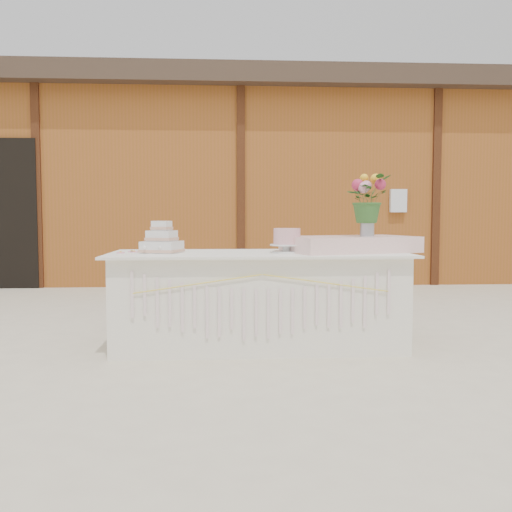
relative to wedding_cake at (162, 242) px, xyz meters
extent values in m
plane|color=beige|center=(0.78, 0.01, -0.86)|extent=(80.00, 80.00, 0.00)
cube|color=brown|center=(0.78, 6.01, 0.64)|extent=(12.00, 4.00, 3.00)
cube|color=#392A20|center=(0.78, 6.01, 2.29)|extent=(12.60, 4.60, 0.30)
cube|color=white|center=(0.78, 0.01, -0.48)|extent=(2.28, 0.88, 0.75)
cube|color=white|center=(0.78, 0.01, -0.10)|extent=(2.40, 1.00, 0.02)
cube|color=silver|center=(0.00, 0.00, -0.04)|extent=(0.34, 0.34, 0.09)
cube|color=tan|center=(0.00, 0.00, -0.07)|extent=(0.36, 0.36, 0.02)
cube|color=silver|center=(0.00, 0.00, 0.05)|extent=(0.25, 0.25, 0.09)
cube|color=tan|center=(0.00, 0.00, 0.03)|extent=(0.26, 0.26, 0.02)
cube|color=silver|center=(0.00, 0.00, 0.13)|extent=(0.16, 0.16, 0.08)
cube|color=tan|center=(0.00, 0.00, 0.11)|extent=(0.18, 0.18, 0.02)
cylinder|color=white|center=(1.00, -0.05, -0.08)|extent=(0.23, 0.23, 0.01)
cylinder|color=white|center=(1.00, -0.05, -0.05)|extent=(0.07, 0.07, 0.04)
cylinder|color=white|center=(1.00, -0.05, -0.02)|extent=(0.27, 0.27, 0.01)
cylinder|color=#E9A8AD|center=(1.00, -0.05, 0.05)|extent=(0.21, 0.21, 0.13)
cube|color=#FFD4CD|center=(1.54, 0.02, -0.02)|extent=(1.16, 0.88, 0.13)
cylinder|color=#AEAFB3|center=(1.67, 0.01, 0.12)|extent=(0.12, 0.12, 0.16)
imported|color=#2E5C25|center=(1.67, 0.01, 0.40)|extent=(0.47, 0.46, 0.40)
camera|label=1|loc=(0.47, -4.61, 0.21)|focal=40.00mm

